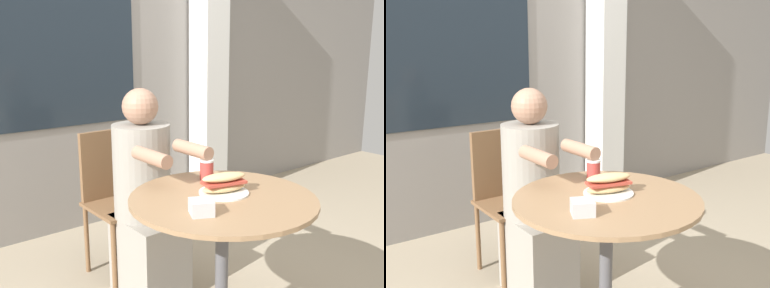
{
  "view_description": "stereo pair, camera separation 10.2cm",
  "coord_description": "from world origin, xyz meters",
  "views": [
    {
      "loc": [
        -1.28,
        -1.38,
        1.39
      ],
      "look_at": [
        0.0,
        0.22,
        0.92
      ],
      "focal_mm": 42.0,
      "sensor_mm": 36.0,
      "label": 1
    },
    {
      "loc": [
        -1.19,
        -1.44,
        1.39
      ],
      "look_at": [
        0.0,
        0.22,
        0.92
      ],
      "focal_mm": 42.0,
      "sensor_mm": 36.0,
      "label": 2
    }
  ],
  "objects": [
    {
      "name": "drink_cup",
      "position": [
        0.11,
        0.24,
        0.77
      ],
      "size": [
        0.07,
        0.07,
        0.1
      ],
      "color": "#B73D38",
      "rests_on": "cafe_table"
    },
    {
      "name": "napkin_box",
      "position": [
        -0.21,
        -0.1,
        0.75
      ],
      "size": [
        0.12,
        0.12,
        0.06
      ],
      "rotation": [
        0.0,
        0.0,
        -0.46
      ],
      "color": "silver",
      "rests_on": "cafe_table"
    },
    {
      "name": "lattice_pillar",
      "position": [
        1.24,
        1.54,
        1.2
      ],
      "size": [
        0.24,
        0.24,
        2.4
      ],
      "color": "silver",
      "rests_on": "ground_plane"
    },
    {
      "name": "cafe_table",
      "position": [
        0.0,
        0.0,
        0.54
      ],
      "size": [
        0.83,
        0.83,
        0.72
      ],
      "color": "#997551",
      "rests_on": "ground_plane"
    },
    {
      "name": "seated_diner",
      "position": [
        -0.03,
        0.59,
        0.51
      ],
      "size": [
        0.32,
        0.57,
        1.15
      ],
      "rotation": [
        0.0,
        0.0,
        3.16
      ],
      "color": "gray",
      "rests_on": "ground_plane"
    },
    {
      "name": "storefront_wall",
      "position": [
        -0.0,
        1.72,
        1.4
      ],
      "size": [
        8.0,
        0.09,
        2.8
      ],
      "color": "gray",
      "rests_on": "ground_plane"
    },
    {
      "name": "diner_chair",
      "position": [
        -0.03,
        0.93,
        0.52
      ],
      "size": [
        0.39,
        0.39,
        0.87
      ],
      "rotation": [
        0.0,
        0.0,
        3.16
      ],
      "color": "brown",
      "rests_on": "ground_plane"
    },
    {
      "name": "sandwich_on_plate",
      "position": [
        0.03,
        0.03,
        0.76
      ],
      "size": [
        0.23,
        0.23,
        0.1
      ],
      "rotation": [
        0.0,
        0.0,
        -0.24
      ],
      "color": "white",
      "rests_on": "cafe_table"
    }
  ]
}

